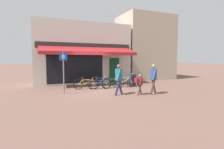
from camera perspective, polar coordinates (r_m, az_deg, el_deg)
ground_plane at (r=11.43m, az=-5.30°, el=-5.06°), size 160.00×160.00×0.00m
shop_front at (r=15.51m, az=-9.63°, el=6.74°), size 7.92×4.72×4.99m
neighbour_building at (r=18.71m, az=10.57°, el=8.55°), size 5.07×4.00×6.39m
bike_rack_rail at (r=12.15m, az=-2.24°, el=-2.19°), size 3.50×0.04×0.57m
bicycle_orange at (r=11.69m, az=-8.41°, el=-3.08°), size 1.65×0.66×0.80m
bicycle_blue at (r=11.82m, az=-4.01°, el=-2.82°), size 1.71×0.52×0.86m
bicycle_green at (r=12.06m, az=0.42°, el=-2.74°), size 1.77×0.52×0.83m
bicycle_silver at (r=12.44m, az=3.99°, el=-2.50°), size 1.73×0.71×0.84m
pedestrian_adult at (r=9.73m, az=2.22°, el=-0.56°), size 0.62×0.65×1.73m
pedestrian_child at (r=9.86m, az=8.93°, el=-2.49°), size 0.50×0.49×1.17m
pedestrian_second_adult at (r=10.22m, az=13.37°, el=-0.47°), size 0.59×0.60×1.72m
litter_bin at (r=13.07m, az=6.68°, el=-1.63°), size 0.49×0.49×0.99m
parking_sign at (r=10.31m, az=-15.56°, el=2.00°), size 0.44×0.07×2.42m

